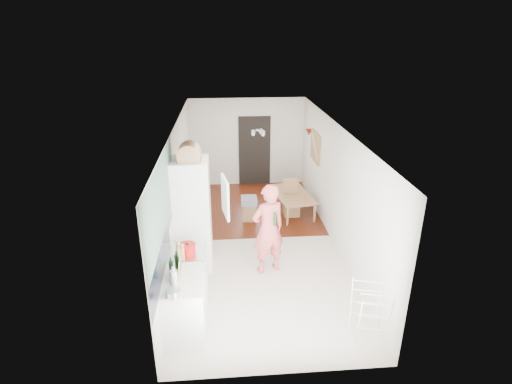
{
  "coord_description": "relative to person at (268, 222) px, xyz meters",
  "views": [
    {
      "loc": [
        -0.64,
        -7.43,
        4.26
      ],
      "look_at": [
        -0.02,
        0.2,
        1.1
      ],
      "focal_mm": 28.0,
      "sensor_mm": 36.0,
      "label": 1
    }
  ],
  "objects": [
    {
      "name": "grey_drape",
      "position": [
        -0.22,
        2.16,
        -0.52
      ],
      "size": [
        0.37,
        0.37,
        0.17
      ],
      "primitive_type": "cube",
      "rotation": [
        0.0,
        0.0,
        0.01
      ],
      "color": "gray",
      "rests_on": "stool"
    },
    {
      "name": "bottle_b",
      "position": [
        -1.56,
        -1.45,
        0.03
      ],
      "size": [
        0.07,
        0.07,
        0.26
      ],
      "primitive_type": "cylinder",
      "rotation": [
        0.0,
        0.0,
        -0.15
      ],
      "color": "#164119",
      "rests_on": "worktop"
    },
    {
      "name": "chopping_boards",
      "position": [
        -1.43,
        -1.5,
        0.1
      ],
      "size": [
        0.14,
        0.3,
        0.41
      ],
      "primitive_type": null,
      "rotation": [
        0.0,
        0.0,
        -0.35
      ],
      "color": "tan",
      "rests_on": "worktop"
    },
    {
      "name": "bread_bin",
      "position": [
        -1.35,
        0.2,
        1.24
      ],
      "size": [
        0.48,
        0.46,
        0.22
      ],
      "primitive_type": null,
      "rotation": [
        0.0,
        0.0,
        0.17
      ],
      "color": "tan",
      "rests_on": "fridge_housing"
    },
    {
      "name": "bottle_c",
      "position": [
        -1.5,
        -1.67,
        0.02
      ],
      "size": [
        0.13,
        0.13,
        0.24
      ],
      "primitive_type": "cylinder",
      "rotation": [
        0.0,
        0.0,
        -0.32
      ],
      "color": "silver",
      "rests_on": "worktop"
    },
    {
      "name": "drying_rack",
      "position": [
        1.28,
        -1.86,
        -0.59
      ],
      "size": [
        0.53,
        0.5,
        0.87
      ],
      "primitive_type": null,
      "rotation": [
        0.0,
        0.0,
        -0.24
      ],
      "color": "white",
      "rests_on": "floor"
    },
    {
      "name": "worktop",
      "position": [
        -1.4,
        -1.51,
        -0.13
      ],
      "size": [
        0.62,
        0.92,
        0.06
      ],
      "primitive_type": "cube",
      "color": "white",
      "rests_on": "room_shell"
    },
    {
      "name": "pepper_mill_front",
      "position": [
        -1.44,
        -0.98,
        0.0
      ],
      "size": [
        0.06,
        0.06,
        0.21
      ],
      "primitive_type": "cylinder",
      "rotation": [
        0.0,
        0.0,
        -0.11
      ],
      "color": "tan",
      "rests_on": "worktop"
    },
    {
      "name": "steel_pan",
      "position": [
        -1.49,
        -1.89,
        -0.06
      ],
      "size": [
        0.21,
        0.21,
        0.1
      ],
      "primitive_type": "cylinder",
      "rotation": [
        0.0,
        0.0,
        0.07
      ],
      "color": "#BCBCBE",
      "rests_on": "worktop"
    },
    {
      "name": "held_bottle",
      "position": [
        0.09,
        -0.19,
        0.14
      ],
      "size": [
        0.05,
        0.05,
        0.25
      ],
      "primitive_type": "cylinder",
      "color": "#164119",
      "rests_on": "person"
    },
    {
      "name": "pepper_mill_back",
      "position": [
        -1.5,
        -0.98,
        0.02
      ],
      "size": [
        0.08,
        0.08,
        0.24
      ],
      "primitive_type": "cylinder",
      "rotation": [
        0.0,
        0.0,
        0.21
      ],
      "color": "tan",
      "rests_on": "worktop"
    },
    {
      "name": "fridge_interior",
      "position": [
        -1.06,
        0.26,
        0.53
      ],
      "size": [
        0.02,
        0.52,
        0.66
      ],
      "primitive_type": "cube",
      "color": "white",
      "rests_on": "room_shell"
    },
    {
      "name": "stool",
      "position": [
        -0.2,
        2.16,
        -0.82
      ],
      "size": [
        0.35,
        0.35,
        0.42
      ],
      "primitive_type": null,
      "rotation": [
        0.0,
        0.0,
        -0.09
      ],
      "color": "#9B6647",
      "rests_on": "floor"
    },
    {
      "name": "fridge_door",
      "position": [
        -0.76,
        -0.04,
        0.53
      ],
      "size": [
        0.14,
        0.56,
        0.7
      ],
      "primitive_type": "cube",
      "rotation": [
        0.0,
        0.0,
        -1.4
      ],
      "color": "white",
      "rests_on": "room_shell"
    },
    {
      "name": "doorway_recess",
      "position": [
        0.1,
        4.52,
        -0.02
      ],
      "size": [
        0.9,
        0.04,
        2.0
      ],
      "primitive_type": "cube",
      "color": "black",
      "rests_on": "room_shell"
    },
    {
      "name": "fridge_housing",
      "position": [
        -1.37,
        0.26,
        0.05
      ],
      "size": [
        0.66,
        0.66,
        2.15
      ],
      "primitive_type": "cube",
      "color": "white",
      "rests_on": "room_shell"
    },
    {
      "name": "floor",
      "position": [
        -0.1,
        1.04,
        -1.02
      ],
      "size": [
        3.2,
        7.0,
        0.01
      ],
      "primitive_type": "cube",
      "color": "beige",
      "rests_on": "ground"
    },
    {
      "name": "dining_chair",
      "position": [
        0.83,
        2.35,
        -0.58
      ],
      "size": [
        0.38,
        0.38,
        0.9
      ],
      "primitive_type": null,
      "rotation": [
        0.0,
        0.0,
        0.01
      ],
      "color": "#9B6647",
      "rests_on": "floor"
    },
    {
      "name": "cooker_top",
      "position": [
        -1.4,
        -0.76,
        -0.12
      ],
      "size": [
        0.6,
        0.6,
        0.04
      ],
      "primitive_type": "cube",
      "color": "#BCBCBE",
      "rests_on": "room_shell"
    },
    {
      "name": "pinboard",
      "position": [
        1.48,
        2.94,
        0.53
      ],
      "size": [
        0.03,
        0.9,
        0.7
      ],
      "primitive_type": "cube",
      "color": "tan",
      "rests_on": "room_shell"
    },
    {
      "name": "pinboard_frame",
      "position": [
        1.46,
        2.94,
        0.53
      ],
      "size": [
        0.0,
        0.94,
        0.74
      ],
      "primitive_type": "cube",
      "color": "#9B6647",
      "rests_on": "room_shell"
    },
    {
      "name": "tile_splashback",
      "position": [
        -1.69,
        -1.51,
        0.13
      ],
      "size": [
        0.02,
        1.9,
        0.5
      ],
      "primitive_type": "cube",
      "color": "black",
      "rests_on": "room_shell"
    },
    {
      "name": "dining_table",
      "position": [
        0.89,
        2.48,
        -0.81
      ],
      "size": [
        0.88,
        1.33,
        0.43
      ],
      "primitive_type": "imported",
      "rotation": [
        0.0,
        0.0,
        1.74
      ],
      "color": "#9B6647",
      "rests_on": "floor"
    },
    {
      "name": "person",
      "position": [
        0.0,
        0.0,
        0.0
      ],
      "size": [
        0.87,
        0.73,
        2.05
      ],
      "primitive_type": "imported",
      "rotation": [
        0.0,
        0.0,
        3.51
      ],
      "color": "#DC5C5A",
      "rests_on": "floor"
    },
    {
      "name": "base_cabinet",
      "position": [
        -1.4,
        -1.51,
        -0.59
      ],
      "size": [
        0.6,
        0.9,
        0.86
      ],
      "primitive_type": "cube",
      "color": "white",
      "rests_on": "room_shell"
    },
    {
      "name": "wall_sconce",
      "position": [
        1.44,
        3.59,
        0.73
      ],
      "size": [
        0.18,
        0.18,
        0.16
      ],
      "primitive_type": "cone",
      "color": "maroon",
      "rests_on": "room_shell"
    },
    {
      "name": "bottle_a",
      "position": [
        -1.49,
        -1.3,
        0.03
      ],
      "size": [
        0.07,
        0.07,
        0.27
      ],
      "primitive_type": "cylinder",
      "rotation": [
        0.0,
        0.0,
        0.2
      ],
      "color": "#164119",
      "rests_on": "worktop"
    },
    {
      "name": "room_shell",
      "position": [
        -0.1,
        1.04,
        0.23
      ],
      "size": [
        3.2,
        7.0,
        2.5
      ],
      "primitive_type": null,
      "color": "silver",
      "rests_on": "ground"
    },
    {
      "name": "red_casserole",
      "position": [
        -1.38,
        -0.79,
        -0.03
      ],
      "size": [
        0.28,
        0.28,
        0.15
      ],
      "primitive_type": "cylinder",
      "rotation": [
        0.0,
        0.0,
        -0.08
      ],
      "color": "red",
      "rests_on": "cooker_top"
    },
    {
      "name": "wood_floor_overlay",
      "position": [
        -0.1,
        2.89,
        -1.02
      ],
      "size": [
        3.2,
        3.3,
        0.01
      ],
      "primitive_type": "cube",
      "color": "#56220E",
      "rests_on": "room_shell"
    },
    {
      "name": "range_cooker",
      "position": [
        -1.4,
        -0.76,
        -0.58
      ],
      "size": [
        0.6,
        0.6,
        0.88
      ],
      "primitive_type": "cube",
      "color": "white",
      "rests_on": "room_shell"
    },
    {
      "name": "sage_wall_panel",
      "position": [
        -1.69,
        -0.96,
        0.83
      ],
      "size": [
        0.02,
        3.0,
        1.3
      ],
      "primitive_type": "cube",
      "color": "slate",
      "rests_on": "room_shell"
    }
  ]
}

